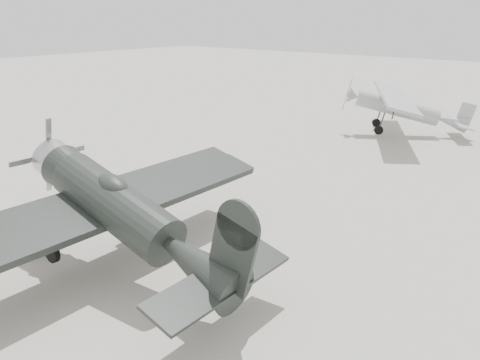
# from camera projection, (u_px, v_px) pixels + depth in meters

# --- Properties ---
(ground) EXTENTS (160.00, 160.00, 0.00)m
(ground) POSITION_uv_depth(u_px,v_px,m) (180.00, 242.00, 16.72)
(ground) COLOR #9C998A
(ground) RESTS_ON ground
(lowwing_monoplane) EXTENTS (9.09, 12.61, 4.10)m
(lowwing_monoplane) POSITION_uv_depth(u_px,v_px,m) (125.00, 213.00, 13.76)
(lowwing_monoplane) COLOR black
(lowwing_monoplane) RESTS_ON ground
(highwing_monoplane) EXTENTS (8.75, 11.03, 3.26)m
(highwing_monoplane) POSITION_uv_depth(u_px,v_px,m) (403.00, 105.00, 31.00)
(highwing_monoplane) COLOR gray
(highwing_monoplane) RESTS_ON ground
(equipment_block) EXTENTS (1.82, 1.39, 0.81)m
(equipment_block) POSITION_uv_depth(u_px,v_px,m) (37.00, 235.00, 16.35)
(equipment_block) COLOR #615E5A
(equipment_block) RESTS_ON ground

